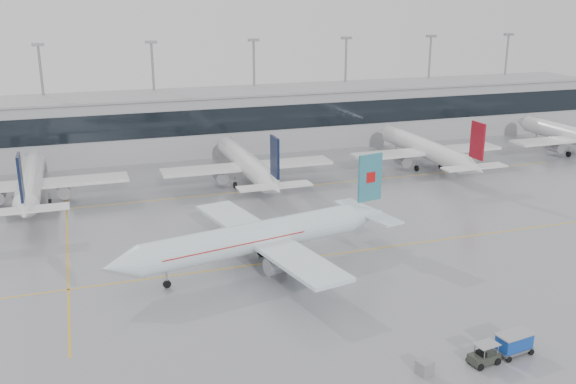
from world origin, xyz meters
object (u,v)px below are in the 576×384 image
object	(u,v)px
air_canada_jet	(263,236)
baggage_cart	(514,342)
gse_unit	(425,368)
baggage_tug	(484,357)

from	to	relation	value
air_canada_jet	baggage_cart	world-z (taller)	air_canada_jet
air_canada_jet	gse_unit	bearing A→B (deg)	91.81
baggage_tug	baggage_cart	bearing A→B (deg)	0.00
air_canada_jet	gse_unit	xyz separation A→B (m)	(6.59, -26.96, -3.18)
air_canada_jet	gse_unit	distance (m)	27.94
baggage_cart	gse_unit	size ratio (longest dim) A/B	2.87
gse_unit	baggage_tug	bearing A→B (deg)	-18.19
baggage_cart	gse_unit	bearing A→B (deg)	173.40
baggage_cart	air_canada_jet	bearing A→B (deg)	112.67
baggage_tug	gse_unit	distance (m)	5.81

